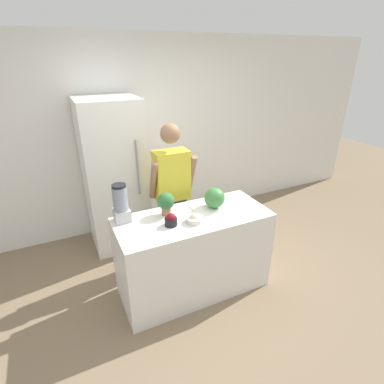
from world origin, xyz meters
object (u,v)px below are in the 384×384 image
person (172,193)px  potted_plant (166,202)px  refrigerator (114,176)px  blender (121,204)px  bowl_cherries (171,220)px  bowl_cream (194,219)px  watermelon (215,198)px

person → potted_plant: (-0.25, -0.48, 0.15)m
refrigerator → person: refrigerator is taller
blender → potted_plant: blender is taller
person → bowl_cherries: bearing=-112.9°
bowl_cream → potted_plant: size_ratio=0.71×
refrigerator → watermelon: (0.76, -1.20, 0.06)m
bowl_cream → potted_plant: (-0.19, 0.25, 0.10)m
watermelon → blender: bearing=170.2°
watermelon → bowl_cherries: 0.55m
person → bowl_cream: bearing=-95.3°
person → potted_plant: person is taller
bowl_cherries → blender: bearing=144.2°
refrigerator → watermelon: 1.42m
bowl_cream → watermelon: bearing=27.8°
watermelon → bowl_cream: watermelon is taller
potted_plant → watermelon: bearing=-10.5°
bowl_cream → person: bearing=84.7°
bowl_cherries → bowl_cream: bowl_cherries is taller
watermelon → potted_plant: 0.50m
refrigerator → person: bearing=-50.3°
person → bowl_cherries: (-0.29, -0.69, 0.07)m
refrigerator → watermelon: size_ratio=9.06×
blender → potted_plant: size_ratio=1.62×
person → bowl_cherries: person is taller
person → bowl_cream: person is taller
refrigerator → bowl_cream: size_ratio=11.57×
bowl_cream → bowl_cherries: bearing=169.8°
bowl_cherries → bowl_cream: size_ratio=0.74×
watermelon → blender: size_ratio=0.56×
potted_plant → bowl_cherries: bearing=-99.8°
potted_plant → blender: bearing=171.2°
watermelon → bowl_cherries: (-0.53, -0.12, -0.06)m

